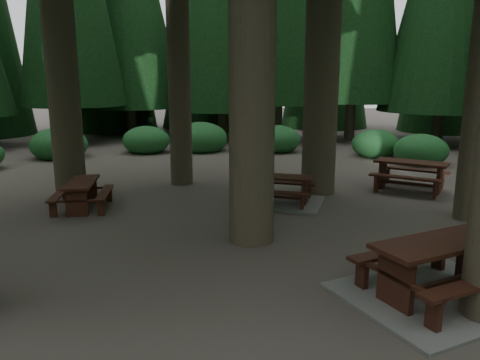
# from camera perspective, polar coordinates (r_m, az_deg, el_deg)

# --- Properties ---
(ground) EXTENTS (80.00, 80.00, 0.00)m
(ground) POSITION_cam_1_polar(r_m,az_deg,el_deg) (8.93, -3.87, -7.64)
(ground) COLOR #4A433C
(ground) RESTS_ON ground
(picnic_table_a) EXTENTS (3.21, 3.05, 0.85)m
(picnic_table_a) POSITION_cam_1_polar(r_m,az_deg,el_deg) (7.26, 22.88, -10.95)
(picnic_table_a) COLOR gray
(picnic_table_a) RESTS_ON ground
(picnic_table_b) EXTENTS (1.54, 1.77, 0.67)m
(picnic_table_b) POSITION_cam_1_polar(r_m,az_deg,el_deg) (11.61, -18.72, -1.24)
(picnic_table_b) COLOR #361610
(picnic_table_b) RESTS_ON ground
(picnic_table_c) EXTENTS (2.35, 2.08, 0.69)m
(picnic_table_c) POSITION_cam_1_polar(r_m,az_deg,el_deg) (11.62, 4.93, -1.75)
(picnic_table_c) COLOR gray
(picnic_table_c) RESTS_ON ground
(picnic_table_d) EXTENTS (2.35, 2.19, 0.81)m
(picnic_table_d) POSITION_cam_1_polar(r_m,az_deg,el_deg) (13.64, 20.07, 1.02)
(picnic_table_d) COLOR #361610
(picnic_table_d) RESTS_ON ground
(shrub_ring) EXTENTS (23.86, 24.64, 1.49)m
(shrub_ring) POSITION_cam_1_polar(r_m,az_deg,el_deg) (9.44, 0.98, -3.93)
(shrub_ring) COLOR #21622F
(shrub_ring) RESTS_ON ground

